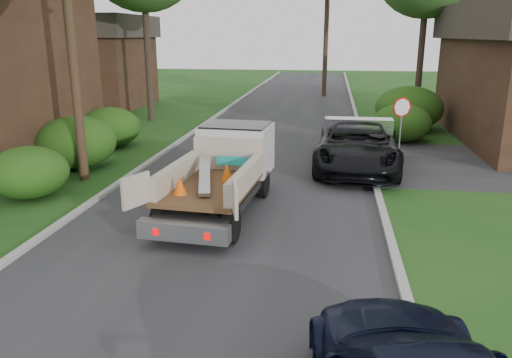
{
  "coord_description": "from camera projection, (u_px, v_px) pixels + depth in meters",
  "views": [
    {
      "loc": [
        2.58,
        -10.06,
        4.68
      ],
      "look_at": [
        0.8,
        1.81,
        1.2
      ],
      "focal_mm": 35.0,
      "sensor_mm": 36.0,
      "label": 1
    }
  ],
  "objects": [
    {
      "name": "flatbed_truck",
      "position": [
        227.0,
        164.0,
        14.08
      ],
      "size": [
        2.75,
        5.78,
        2.13
      ],
      "rotation": [
        0.0,
        0.0,
        -0.08
      ],
      "color": "black",
      "rests_on": "ground"
    },
    {
      "name": "utility_pole",
      "position": [
        69.0,
        18.0,
        15.3
      ],
      "size": [
        2.42,
        1.25,
        10.0
      ],
      "color": "#382619",
      "rests_on": "ground"
    },
    {
      "name": "hedge_right_a",
      "position": [
        402.0,
        123.0,
        22.51
      ],
      "size": [
        2.6,
        2.6,
        1.7
      ],
      "primitive_type": "ellipsoid",
      "color": "#1D430F",
      "rests_on": "ground"
    },
    {
      "name": "road",
      "position": [
        266.0,
        152.0,
        20.72
      ],
      "size": [
        8.0,
        90.0,
        0.02
      ],
      "primitive_type": "cube",
      "color": "#28282B",
      "rests_on": "ground"
    },
    {
      "name": "hedge_left_a",
      "position": [
        28.0,
        172.0,
        14.75
      ],
      "size": [
        2.34,
        2.34,
        1.53
      ],
      "primitive_type": "ellipsoid",
      "color": "#1D430F",
      "rests_on": "ground"
    },
    {
      "name": "stop_sign",
      "position": [
        401.0,
        116.0,
        18.54
      ],
      "size": [
        0.71,
        0.32,
        2.48
      ],
      "color": "slate",
      "rests_on": "ground"
    },
    {
      "name": "hedge_right_b",
      "position": [
        409.0,
        108.0,
        25.19
      ],
      "size": [
        3.38,
        3.38,
        2.21
      ],
      "primitive_type": "ellipsoid",
      "color": "#1D430F",
      "rests_on": "ground"
    },
    {
      "name": "curb_right",
      "position": [
        367.0,
        154.0,
        20.12
      ],
      "size": [
        0.2,
        90.0,
        0.12
      ],
      "primitive_type": "cube",
      "color": "#9E9E99",
      "rests_on": "ground"
    },
    {
      "name": "hedge_left_c",
      "position": [
        110.0,
        127.0,
        21.46
      ],
      "size": [
        2.6,
        2.6,
        1.7
      ],
      "primitive_type": "ellipsoid",
      "color": "#1D430F",
      "rests_on": "ground"
    },
    {
      "name": "black_pickup",
      "position": [
        358.0,
        145.0,
        17.9
      ],
      "size": [
        3.18,
        6.35,
        1.73
      ],
      "primitive_type": "imported",
      "rotation": [
        0.0,
        0.0,
        -0.05
      ],
      "color": "black",
      "rests_on": "ground"
    },
    {
      "name": "house_left_far",
      "position": [
        89.0,
        60.0,
        33.19
      ],
      "size": [
        7.56,
        7.56,
        6.0
      ],
      "color": "#382017",
      "rests_on": "ground"
    },
    {
      "name": "curb_left",
      "position": [
        171.0,
        147.0,
        21.29
      ],
      "size": [
        0.2,
        90.0,
        0.12
      ],
      "primitive_type": "cube",
      "color": "#9E9E99",
      "rests_on": "ground"
    },
    {
      "name": "hedge_left_b",
      "position": [
        76.0,
        142.0,
        18.07
      ],
      "size": [
        2.86,
        2.86,
        1.87
      ],
      "primitive_type": "ellipsoid",
      "color": "#1D430F",
      "rests_on": "ground"
    },
    {
      "name": "ground",
      "position": [
        209.0,
        251.0,
        11.23
      ],
      "size": [
        120.0,
        120.0,
        0.0
      ],
      "primitive_type": "plane",
      "color": "#184614",
      "rests_on": "ground"
    }
  ]
}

